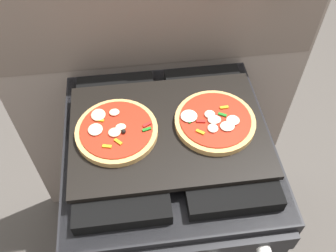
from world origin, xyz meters
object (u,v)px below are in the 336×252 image
stove (168,206)px  baking_tray (168,130)px  pizza_left (116,132)px  pizza_right (215,121)px

stove → baking_tray: (0.00, 0.00, 0.46)m
stove → pizza_left: size_ratio=4.02×
stove → pizza_right: (0.13, 0.00, 0.48)m
stove → baking_tray: size_ratio=1.67×
pizza_left → baking_tray: bearing=1.4°
pizza_left → pizza_right: pizza_left is taller
stove → pizza_left: pizza_left is taller
baking_tray → pizza_right: pizza_right is taller
pizza_left → pizza_right: 0.27m
stove → pizza_left: (-0.14, -0.00, 0.48)m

